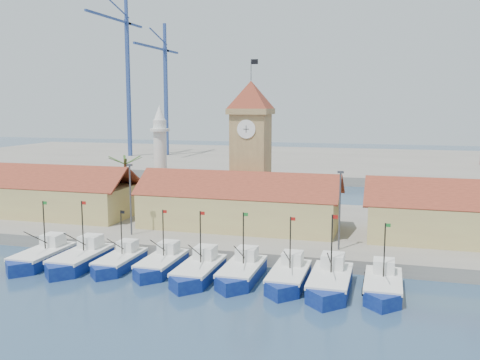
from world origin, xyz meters
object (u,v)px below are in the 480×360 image
(clock_tower, at_px, (251,146))
(minaret, at_px, (160,157))
(boat_0, at_px, (41,258))
(boat_4, at_px, (198,272))

(clock_tower, xyz_separation_m, minaret, (-15.00, 2.00, -2.23))
(boat_0, distance_m, boat_4, 18.84)
(boat_4, height_order, clock_tower, clock_tower)
(boat_0, xyz_separation_m, minaret, (3.22, 25.94, 8.95))
(boat_4, bearing_deg, minaret, 120.95)
(clock_tower, relative_size, minaret, 1.39)
(clock_tower, distance_m, minaret, 15.30)
(boat_0, relative_size, minaret, 0.61)
(boat_4, distance_m, minaret, 31.66)
(boat_0, bearing_deg, clock_tower, 52.72)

